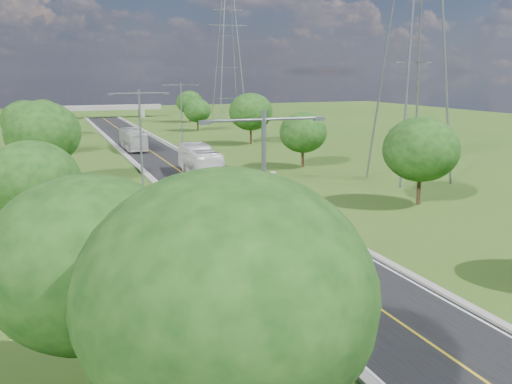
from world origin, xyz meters
The scene contains 24 objects.
ground centered at (0.00, 60.00, 0.00)m, with size 260.00×260.00×0.00m, color #335317.
road centered at (0.00, 66.00, 0.03)m, with size 8.00×150.00×0.06m, color black.
curb_left centered at (-4.25, 66.00, 0.11)m, with size 0.50×150.00×0.22m, color gray.
curb_right centered at (4.25, 66.00, 0.11)m, with size 0.50×150.00×0.22m, color gray.
speed_limit_sign centered at (5.20, 37.98, 1.60)m, with size 0.55×0.09×2.40m.
overpass centered at (0.00, 140.00, 2.41)m, with size 30.00×3.00×3.20m.
streetlight_near_left centered at (-6.00, 12.00, 5.94)m, with size 5.90×0.25×10.00m.
streetlight_mid_left centered at (-6.00, 45.00, 5.94)m, with size 5.90×0.25×10.00m.
streetlight_far_right centered at (6.00, 78.00, 5.94)m, with size 5.90×0.25×10.00m.
power_tower_near centered at (22.00, 40.00, 14.01)m, with size 9.00×6.40×28.00m.
power_tower_far centered at (26.00, 115.00, 14.01)m, with size 9.00×6.40×28.00m.
tree_la centered at (-14.00, 8.00, 5.27)m, with size 7.14×7.14×8.30m.
tree_lb centered at (-16.00, 28.00, 4.64)m, with size 6.30×6.30×7.33m.
tree_lc centered at (-15.00, 50.00, 5.58)m, with size 7.56×7.56×8.79m.
tree_ld centered at (-17.00, 74.00, 4.95)m, with size 6.72×6.72×7.82m.
tree_le centered at (-14.50, 98.00, 4.33)m, with size 5.88×5.88×6.84m.
tree_lf centered at (-11.00, 2.00, 5.89)m, with size 7.98×7.98×9.28m.
tree_rb centered at (16.00, 30.00, 4.95)m, with size 6.72×6.72×7.82m.
tree_rc centered at (15.00, 52.00, 4.33)m, with size 5.88×5.88×6.84m.
tree_rd centered at (17.00, 76.00, 5.27)m, with size 7.14×7.14×8.30m.
tree_re centered at (14.50, 100.00, 4.02)m, with size 5.46×5.46×6.35m.
tree_rf centered at (18.00, 120.00, 4.64)m, with size 6.30×6.30×7.33m.
bus_outbound centered at (1.39, 50.35, 1.77)m, with size 2.88×12.29×3.42m, color white.
bus_inbound centered at (-2.16, 75.69, 1.59)m, with size 2.57×10.97×3.06m, color silver.
Camera 1 is at (-15.24, -11.38, 11.66)m, focal length 40.00 mm.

